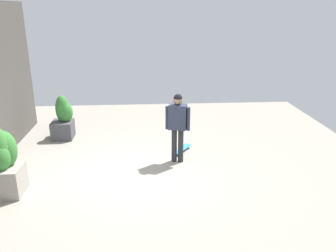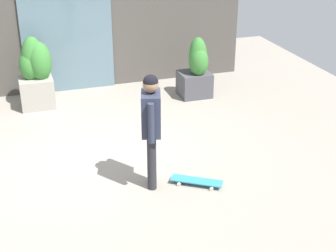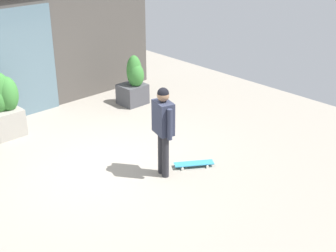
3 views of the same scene
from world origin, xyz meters
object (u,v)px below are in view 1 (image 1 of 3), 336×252
object	(u,v)px
skateboard	(182,149)
planter_box_right	(63,119)
planter_box_left	(4,161)
skateboarder	(178,121)

from	to	relation	value
skateboard	planter_box_right	xyz separation A→B (m)	(1.24, 3.29, 0.50)
skateboard	planter_box_right	size ratio (longest dim) A/B	0.59
skateboard	planter_box_left	size ratio (longest dim) A/B	0.52
skateboarder	skateboard	size ratio (longest dim) A/B	2.31
planter_box_left	planter_box_right	xyz separation A→B (m)	(3.16, -0.46, -0.14)
skateboard	skateboarder	bearing A→B (deg)	-163.24
planter_box_left	skateboard	bearing A→B (deg)	-62.87
skateboarder	planter_box_right	bearing A→B (deg)	75.27
skateboard	planter_box_left	bearing A→B (deg)	150.38
planter_box_left	skateboarder	bearing A→B (deg)	-69.94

